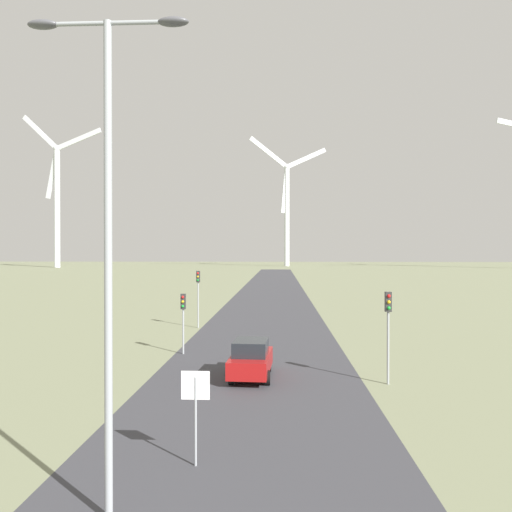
{
  "coord_description": "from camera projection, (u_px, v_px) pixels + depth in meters",
  "views": [
    {
      "loc": [
        1.13,
        -2.46,
        6.01
      ],
      "look_at": [
        0.0,
        21.85,
        5.8
      ],
      "focal_mm": 35.0,
      "sensor_mm": 36.0,
      "label": 1
    }
  ],
  "objects": [
    {
      "name": "road_surface",
      "position": [
        268.0,
        311.0,
        50.51
      ],
      "size": [
        10.0,
        240.0,
        0.01
      ],
      "color": "#38383D",
      "rests_on": "ground"
    },
    {
      "name": "streetlamp",
      "position": [
        108.0,
        210.0,
        11.14
      ],
      "size": [
        3.65,
        0.32,
        11.21
      ],
      "color": "#93999E",
      "rests_on": "ground"
    },
    {
      "name": "stop_sign_near",
      "position": [
        196.0,
        399.0,
        13.95
      ],
      "size": [
        0.81,
        0.07,
        2.67
      ],
      "color": "#93999E",
      "rests_on": "ground"
    },
    {
      "name": "traffic_light_post_near_left",
      "position": [
        183.0,
        310.0,
        29.26
      ],
      "size": [
        0.28,
        0.34,
        3.54
      ],
      "color": "#93999E",
      "rests_on": "ground"
    },
    {
      "name": "traffic_light_post_near_right",
      "position": [
        388.0,
        317.0,
        22.56
      ],
      "size": [
        0.28,
        0.34,
        4.19
      ],
      "color": "#93999E",
      "rests_on": "ground"
    },
    {
      "name": "traffic_light_post_mid_left",
      "position": [
        198.0,
        286.0,
        39.36
      ],
      "size": [
        0.28,
        0.33,
        4.5
      ],
      "color": "#93999E",
      "rests_on": "ground"
    },
    {
      "name": "car_approaching",
      "position": [
        251.0,
        359.0,
        23.71
      ],
      "size": [
        2.02,
        4.19,
        1.83
      ],
      "color": "maroon",
      "rests_on": "ground"
    },
    {
      "name": "wind_turbine_far_left",
      "position": [
        57.0,
        194.0,
        192.57
      ],
      "size": [
        33.65,
        6.69,
        59.77
      ],
      "color": "silver",
      "rests_on": "ground"
    },
    {
      "name": "wind_turbine_left",
      "position": [
        287.0,
        204.0,
        210.72
      ],
      "size": [
        32.76,
        12.2,
        53.86
      ],
      "color": "silver",
      "rests_on": "ground"
    }
  ]
}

